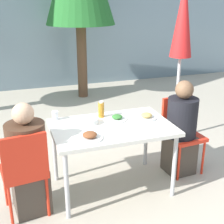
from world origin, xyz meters
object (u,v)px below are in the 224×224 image
at_px(chair_left, 24,168).
at_px(closed_umbrella, 182,27).
at_px(person_left, 28,163).
at_px(bottle, 101,109).
at_px(chair_right, 181,128).
at_px(person_right, 181,131).
at_px(salad_bowl, 89,121).
at_px(drinking_cup, 55,116).

height_order(chair_left, closed_umbrella, closed_umbrella).
distance_m(person_left, bottle, 0.97).
relative_size(chair_right, closed_umbrella, 0.39).
height_order(chair_left, person_right, person_right).
bearing_deg(salad_bowl, person_right, -3.31).
relative_size(closed_umbrella, drinking_cup, 23.23).
distance_m(person_right, drinking_cup, 1.45).
distance_m(person_left, chair_right, 1.80).
distance_m(chair_left, drinking_cup, 0.71).
bearing_deg(drinking_cup, chair_right, -7.77).
relative_size(person_left, bottle, 6.09).
bearing_deg(person_left, closed_umbrella, 18.66).
height_order(person_left, bottle, person_left).
bearing_deg(chair_left, person_left, 57.94).
distance_m(bottle, drinking_cup, 0.50).
bearing_deg(bottle, person_right, -12.65).
relative_size(bottle, salad_bowl, 0.99).
bearing_deg(closed_umbrella, chair_left, -153.20).
bearing_deg(person_right, person_left, 1.06).
bearing_deg(salad_bowl, bottle, 39.10).
bearing_deg(chair_left, drinking_cup, 47.83).
height_order(bottle, drinking_cup, bottle).
relative_size(person_left, drinking_cup, 11.46).
height_order(person_right, salad_bowl, person_right).
xyz_separation_m(person_right, closed_umbrella, (0.43, 0.86, 1.08)).
bearing_deg(closed_umbrella, chair_right, -116.56).
bearing_deg(closed_umbrella, bottle, -153.83).
relative_size(drinking_cup, salad_bowl, 0.53).
bearing_deg(salad_bowl, drinking_cup, 145.87).
height_order(chair_left, chair_right, same).
bearing_deg(salad_bowl, person_left, -160.43).
bearing_deg(person_right, drinking_cup, -16.00).
xyz_separation_m(closed_umbrella, bottle, (-1.33, -0.65, -0.78)).
bearing_deg(person_left, person_right, -1.05).
bearing_deg(chair_left, closed_umbrella, 20.04).
bearing_deg(chair_right, drinking_cup, -12.42).
height_order(person_left, drinking_cup, person_left).
relative_size(person_right, bottle, 6.16).
bearing_deg(closed_umbrella, drinking_cup, -162.47).
distance_m(person_left, drinking_cup, 0.63).
bearing_deg(person_left, bottle, 17.45).
bearing_deg(closed_umbrella, person_left, -154.58).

